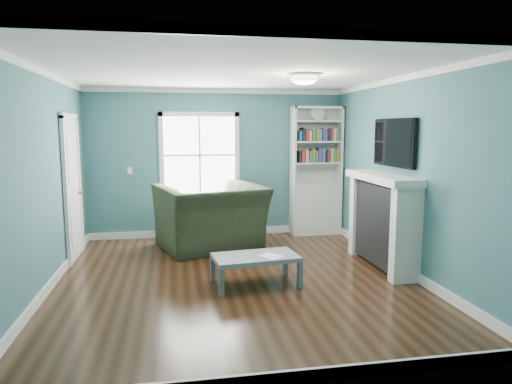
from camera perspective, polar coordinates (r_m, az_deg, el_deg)
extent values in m
plane|color=black|center=(5.95, -2.53, -10.84)|extent=(5.00, 5.00, 0.00)
plane|color=#396E6E|center=(8.14, -4.92, 3.59)|extent=(4.50, 0.00, 4.50)
plane|color=#396E6E|center=(3.23, 3.24, -3.08)|extent=(4.50, 0.00, 4.50)
plane|color=#396E6E|center=(5.82, -25.15, 1.11)|extent=(0.00, 5.00, 5.00)
plane|color=#396E6E|center=(6.36, 17.93, 2.01)|extent=(0.00, 5.00, 5.00)
plane|color=white|center=(5.67, -2.69, 14.87)|extent=(5.00, 5.00, 0.00)
cube|color=white|center=(8.31, -4.81, -4.97)|extent=(4.50, 0.03, 0.12)
cube|color=white|center=(3.69, 3.02, -22.30)|extent=(4.50, 0.03, 0.12)
cube|color=white|center=(6.07, -24.31, -10.57)|extent=(0.03, 5.00, 0.12)
cube|color=white|center=(6.59, 17.35, -8.77)|extent=(0.03, 5.00, 0.12)
cube|color=white|center=(8.12, -5.02, 12.48)|extent=(4.50, 0.04, 0.08)
cube|color=white|center=(3.25, 3.34, 19.33)|extent=(4.50, 0.04, 0.08)
cube|color=white|center=(5.82, -25.71, 13.54)|extent=(0.04, 5.00, 0.08)
cube|color=white|center=(6.36, 18.26, 13.38)|extent=(0.04, 5.00, 0.08)
cube|color=white|center=(8.10, -7.05, 4.60)|extent=(1.24, 0.01, 1.34)
cube|color=white|center=(8.08, -11.74, 4.49)|extent=(0.08, 0.06, 1.50)
cube|color=white|center=(8.15, -2.39, 4.68)|extent=(0.08, 0.06, 1.50)
cube|color=white|center=(8.16, -6.96, -0.38)|extent=(1.40, 0.06, 0.08)
cube|color=white|center=(8.08, -7.13, 9.63)|extent=(1.40, 0.06, 0.08)
cube|color=white|center=(8.09, -7.05, 4.60)|extent=(1.24, 0.03, 0.03)
cube|color=white|center=(8.09, -7.05, 4.60)|extent=(0.03, 0.03, 1.34)
cube|color=silver|center=(8.40, 7.40, -2.16)|extent=(0.90, 0.35, 0.90)
cube|color=silver|center=(8.15, 4.65, 5.71)|extent=(0.04, 0.35, 1.40)
cube|color=silver|center=(8.41, 10.35, 5.68)|extent=(0.04, 0.35, 1.40)
cube|color=silver|center=(8.43, 7.20, 5.75)|extent=(0.90, 0.02, 1.40)
cube|color=silver|center=(8.28, 7.63, 10.41)|extent=(0.90, 0.35, 0.04)
cube|color=silver|center=(8.33, 7.46, 1.02)|extent=(0.84, 0.33, 0.03)
cube|color=silver|center=(8.29, 7.51, 3.63)|extent=(0.84, 0.33, 0.03)
cube|color=silver|center=(8.27, 7.56, 6.26)|extent=(0.84, 0.33, 0.03)
cube|color=silver|center=(8.27, 7.60, 8.75)|extent=(0.84, 0.33, 0.03)
cube|color=black|center=(8.26, 7.57, 4.48)|extent=(0.70, 0.25, 0.22)
cube|color=maroon|center=(8.25, 7.61, 7.12)|extent=(0.70, 0.25, 0.22)
cylinder|color=beige|center=(8.22, 7.73, 9.76)|extent=(0.26, 0.06, 0.26)
cube|color=black|center=(6.57, 15.61, -3.90)|extent=(0.30, 1.20, 1.10)
cube|color=black|center=(6.61, 15.39, -5.61)|extent=(0.22, 0.65, 0.70)
cube|color=silver|center=(5.98, 18.23, -5.17)|extent=(0.36, 0.16, 1.20)
cube|color=silver|center=(7.16, 13.15, -2.85)|extent=(0.36, 0.16, 1.20)
cube|color=silver|center=(6.45, 15.51, 1.74)|extent=(0.44, 1.58, 0.10)
cube|color=black|center=(6.49, 16.87, 5.93)|extent=(0.06, 1.10, 0.65)
cube|color=silver|center=(7.20, -21.98, 0.26)|extent=(0.04, 0.80, 2.05)
cube|color=white|center=(6.76, -22.67, -0.24)|extent=(0.05, 0.08, 2.13)
cube|color=white|center=(7.63, -21.23, 0.71)|extent=(0.05, 0.08, 2.13)
cube|color=white|center=(7.14, -22.35, 8.76)|extent=(0.05, 0.98, 0.08)
sphere|color=#BF8C3F|center=(7.49, -21.04, 0.01)|extent=(0.07, 0.07, 0.07)
ellipsoid|color=white|center=(5.95, 6.07, 13.93)|extent=(0.34, 0.34, 0.15)
cylinder|color=white|center=(5.95, 6.08, 14.36)|extent=(0.38, 0.38, 0.03)
cube|color=white|center=(8.14, -15.49, 2.62)|extent=(0.08, 0.01, 0.12)
imported|color=black|center=(7.31, -5.66, -1.80)|extent=(1.79, 1.43, 1.37)
cube|color=#505860|center=(5.36, -4.35, -11.21)|extent=(0.06, 0.06, 0.32)
cube|color=#505860|center=(5.64, 5.50, -10.26)|extent=(0.06, 0.06, 0.32)
cube|color=#505860|center=(5.83, -5.42, -9.63)|extent=(0.06, 0.06, 0.32)
cube|color=#505860|center=(6.08, 3.69, -8.86)|extent=(0.06, 0.06, 0.32)
cube|color=slate|center=(5.65, -0.06, -8.18)|extent=(1.08, 0.67, 0.06)
cube|color=white|center=(5.61, 1.91, -8.00)|extent=(0.33, 0.33, 0.00)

